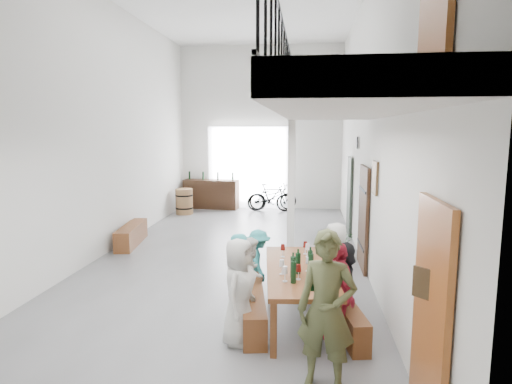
# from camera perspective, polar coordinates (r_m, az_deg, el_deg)

# --- Properties ---
(floor) EXTENTS (12.00, 12.00, 0.00)m
(floor) POSITION_cam_1_polar(r_m,az_deg,el_deg) (9.17, -3.54, -8.77)
(floor) COLOR slate
(floor) RESTS_ON ground
(room_walls) EXTENTS (12.00, 12.00, 12.00)m
(room_walls) POSITION_cam_1_polar(r_m,az_deg,el_deg) (8.81, -3.75, 13.90)
(room_walls) COLOR silver
(room_walls) RESTS_ON ground
(gateway_portal) EXTENTS (2.80, 0.08, 2.80)m
(gateway_portal) POSITION_cam_1_polar(r_m,az_deg,el_deg) (14.76, -0.97, 3.27)
(gateway_portal) COLOR white
(gateway_portal) RESTS_ON ground
(right_wall_decor) EXTENTS (0.07, 8.28, 5.07)m
(right_wall_decor) POSITION_cam_1_polar(r_m,az_deg,el_deg) (6.91, 15.95, 0.09)
(right_wall_decor) COLOR #964B1C
(right_wall_decor) RESTS_ON ground
(balcony) EXTENTS (1.52, 5.62, 4.00)m
(balcony) POSITION_cam_1_polar(r_m,az_deg,el_deg) (5.52, 10.99, 10.99)
(balcony) COLOR silver
(balcony) RESTS_ON ground
(tasting_table) EXTENTS (1.12, 2.27, 0.79)m
(tasting_table) POSITION_cam_1_polar(r_m,az_deg,el_deg) (6.06, 5.79, -10.83)
(tasting_table) COLOR brown
(tasting_table) RESTS_ON ground
(bench_inner) EXTENTS (0.59, 1.90, 0.43)m
(bench_inner) POSITION_cam_1_polar(r_m,az_deg,el_deg) (6.29, -0.41, -14.87)
(bench_inner) COLOR brown
(bench_inner) RESTS_ON ground
(bench_wall) EXTENTS (0.56, 1.80, 0.41)m
(bench_wall) POSITION_cam_1_polar(r_m,az_deg,el_deg) (6.23, 11.47, -15.37)
(bench_wall) COLOR brown
(bench_wall) RESTS_ON ground
(tableware) EXTENTS (0.48, 1.35, 0.35)m
(tableware) POSITION_cam_1_polar(r_m,az_deg,el_deg) (5.85, 5.73, -9.22)
(tableware) COLOR black
(tableware) RESTS_ON tasting_table
(side_bench) EXTENTS (0.58, 1.69, 0.46)m
(side_bench) POSITION_cam_1_polar(r_m,az_deg,el_deg) (10.57, -16.27, -5.50)
(side_bench) COLOR brown
(side_bench) RESTS_ON ground
(oak_barrel) EXTENTS (0.56, 0.56, 0.82)m
(oak_barrel) POSITION_cam_1_polar(r_m,az_deg,el_deg) (13.92, -9.55, -1.25)
(oak_barrel) COLOR brown
(oak_barrel) RESTS_ON ground
(serving_counter) EXTENTS (1.91, 0.69, 0.99)m
(serving_counter) POSITION_cam_1_polar(r_m,az_deg,el_deg) (14.81, -6.01, -0.29)
(serving_counter) COLOR #352010
(serving_counter) RESTS_ON ground
(counter_bottles) EXTENTS (1.62, 0.28, 0.28)m
(counter_bottles) POSITION_cam_1_polar(r_m,az_deg,el_deg) (14.71, -6.07, 2.15)
(counter_bottles) COLOR black
(counter_bottles) RESTS_ON serving_counter
(guest_left_a) EXTENTS (0.55, 0.74, 1.36)m
(guest_left_a) POSITION_cam_1_polar(r_m,az_deg,el_deg) (5.52, -2.27, -13.07)
(guest_left_a) COLOR silver
(guest_left_a) RESTS_ON ground
(guest_left_b) EXTENTS (0.43, 0.55, 1.32)m
(guest_left_b) POSITION_cam_1_polar(r_m,az_deg,el_deg) (5.92, -1.94, -11.76)
(guest_left_b) COLOR teal
(guest_left_b) RESTS_ON ground
(guest_left_c) EXTENTS (0.47, 0.57, 1.09)m
(guest_left_c) POSITION_cam_1_polar(r_m,az_deg,el_deg) (6.60, -0.61, -10.67)
(guest_left_c) COLOR silver
(guest_left_c) RESTS_ON ground
(guest_left_d) EXTENTS (0.58, 0.79, 1.09)m
(guest_left_d) POSITION_cam_1_polar(r_m,az_deg,el_deg) (7.06, 0.29, -9.39)
(guest_left_d) COLOR teal
(guest_left_d) RESTS_ON ground
(guest_right_a) EXTENTS (0.59, 0.83, 1.30)m
(guest_right_a) POSITION_cam_1_polar(r_m,az_deg,el_deg) (5.64, 10.85, -13.03)
(guest_right_a) COLOR maroon
(guest_right_a) RESTS_ON ground
(guest_right_b) EXTENTS (0.45, 1.11, 1.16)m
(guest_right_b) POSITION_cam_1_polar(r_m,az_deg,el_deg) (6.21, 11.51, -11.71)
(guest_right_b) COLOR black
(guest_right_b) RESTS_ON ground
(guest_right_c) EXTENTS (0.61, 0.74, 1.31)m
(guest_right_c) POSITION_cam_1_polar(r_m,az_deg,el_deg) (6.70, 10.52, -9.52)
(guest_right_c) COLOR silver
(guest_right_c) RESTS_ON ground
(host_standing) EXTENTS (0.69, 0.53, 1.69)m
(host_standing) POSITION_cam_1_polar(r_m,az_deg,el_deg) (4.62, 9.38, -15.35)
(host_standing) COLOR #464B2A
(host_standing) RESTS_ON ground
(potted_plant) EXTENTS (0.43, 0.39, 0.43)m
(potted_plant) POSITION_cam_1_polar(r_m,az_deg,el_deg) (9.78, 11.69, -6.52)
(potted_plant) COLOR #1A531E
(potted_plant) RESTS_ON ground
(bicycle_near) EXTENTS (1.80, 1.11, 0.89)m
(bicycle_near) POSITION_cam_1_polar(r_m,az_deg,el_deg) (14.41, 2.14, -0.68)
(bicycle_near) COLOR black
(bicycle_near) RESTS_ON ground
(bicycle_far) EXTENTS (1.54, 0.59, 0.90)m
(bicycle_far) POSITION_cam_1_polar(r_m,az_deg,el_deg) (14.25, 2.03, -0.76)
(bicycle_far) COLOR black
(bicycle_far) RESTS_ON ground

